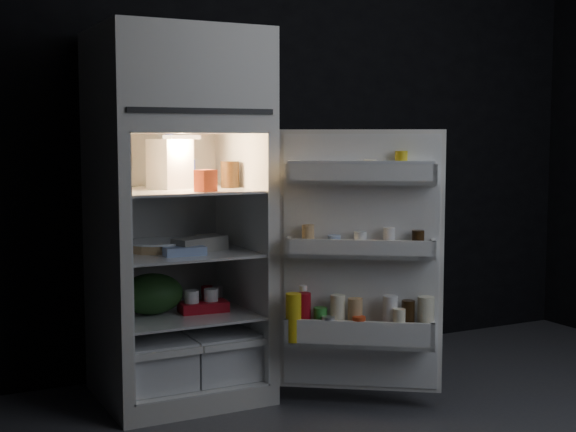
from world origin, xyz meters
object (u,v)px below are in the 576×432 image
egg_carton (200,244)px  yogurt_tray (203,307)px  fridge_door (360,267)px  milk_jug (170,164)px  refrigerator (176,203)px

egg_carton → yogurt_tray: bearing=14.1°
fridge_door → yogurt_tray: bearing=139.7°
fridge_door → egg_carton: size_ratio=4.35×
fridge_door → egg_carton: fridge_door is taller
fridge_door → egg_carton: (-0.60, 0.48, 0.08)m
milk_jug → egg_carton: size_ratio=0.86×
refrigerator → egg_carton: bearing=-53.1°
milk_jug → yogurt_tray: bearing=-57.8°
yogurt_tray → milk_jug: bearing=147.2°
milk_jug → egg_carton: 0.42m
fridge_door → milk_jug: bearing=140.2°
milk_jug → yogurt_tray: (0.13, -0.10, -0.69)m
fridge_door → milk_jug: fridge_door is taller
milk_jug → egg_carton: bearing=-66.1°
fridge_door → milk_jug: 1.04m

